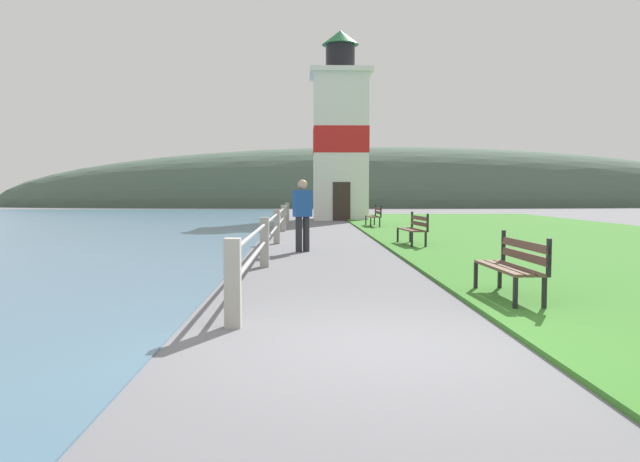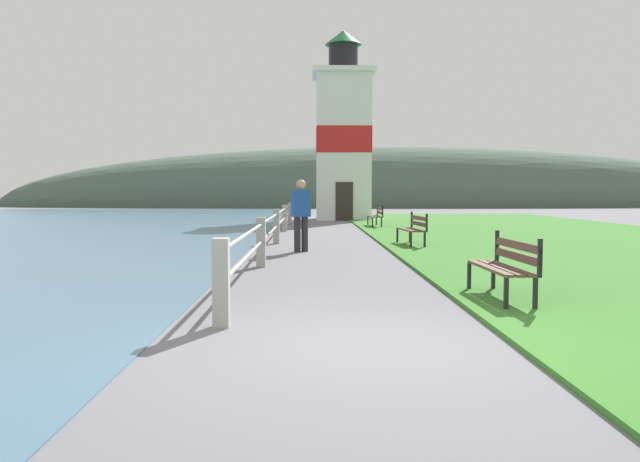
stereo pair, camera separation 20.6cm
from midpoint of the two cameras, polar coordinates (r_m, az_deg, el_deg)
ground_plane at (r=6.16m, az=4.34°, el=-10.71°), size 160.00×160.00×0.00m
grass_verge at (r=21.32m, az=21.48°, el=-0.62°), size 12.00×41.17×0.06m
seawall_railing at (r=18.16m, az=-3.69°, el=0.69°), size 0.18×22.51×1.01m
park_bench_near at (r=9.00m, az=17.27°, el=-2.83°), size 0.52×1.70×0.94m
park_bench_midway at (r=17.36m, az=8.90°, el=0.34°), size 0.60×1.71×0.94m
park_bench_far at (r=26.36m, az=5.42°, el=1.49°), size 0.50×1.76×0.94m
lighthouse at (r=33.79m, az=2.29°, el=8.55°), size 3.26×3.26×10.05m
person_strolling at (r=15.69m, az=-1.37°, el=1.68°), size 0.50×0.38×1.82m
distant_hillside at (r=63.99m, az=6.85°, el=2.27°), size 80.00×16.00×12.00m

